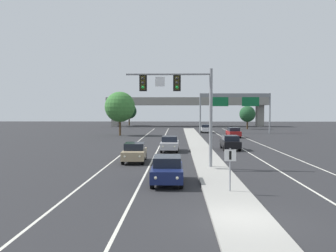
# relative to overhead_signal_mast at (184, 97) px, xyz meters

# --- Properties ---
(ground_plane) EXTENTS (260.00, 260.00, 0.00)m
(ground_plane) POSITION_rel_overhead_signal_mast_xyz_m (2.08, -13.32, -5.29)
(ground_plane) COLOR #28282B
(median_island) EXTENTS (2.40, 110.00, 0.15)m
(median_island) POSITION_rel_overhead_signal_mast_xyz_m (2.08, 4.68, -5.22)
(median_island) COLOR #9E9B93
(median_island) RESTS_ON ground
(lane_stripe_oncoming_center) EXTENTS (0.14, 100.00, 0.01)m
(lane_stripe_oncoming_center) POSITION_rel_overhead_signal_mast_xyz_m (-2.62, 11.68, -5.29)
(lane_stripe_oncoming_center) COLOR silver
(lane_stripe_oncoming_center) RESTS_ON ground
(lane_stripe_receding_center) EXTENTS (0.14, 100.00, 0.01)m
(lane_stripe_receding_center) POSITION_rel_overhead_signal_mast_xyz_m (6.78, 11.68, -5.29)
(lane_stripe_receding_center) COLOR silver
(lane_stripe_receding_center) RESTS_ON ground
(edge_stripe_left) EXTENTS (0.14, 100.00, 0.01)m
(edge_stripe_left) POSITION_rel_overhead_signal_mast_xyz_m (-5.92, 11.68, -5.29)
(edge_stripe_left) COLOR silver
(edge_stripe_left) RESTS_ON ground
(edge_stripe_right) EXTENTS (0.14, 100.00, 0.01)m
(edge_stripe_right) POSITION_rel_overhead_signal_mast_xyz_m (10.08, 11.68, -5.29)
(edge_stripe_right) COLOR silver
(edge_stripe_right) RESTS_ON ground
(overhead_signal_mast) EXTENTS (6.34, 0.44, 7.20)m
(overhead_signal_mast) POSITION_rel_overhead_signal_mast_xyz_m (0.00, 0.00, 0.00)
(overhead_signal_mast) COLOR gray
(overhead_signal_mast) RESTS_ON median_island
(median_sign_post) EXTENTS (0.60, 0.10, 2.20)m
(median_sign_post) POSITION_rel_overhead_signal_mast_xyz_m (2.25, -8.45, -3.70)
(median_sign_post) COLOR gray
(median_sign_post) RESTS_ON median_island
(car_oncoming_navy) EXTENTS (1.85, 4.48, 1.58)m
(car_oncoming_navy) POSITION_rel_overhead_signal_mast_xyz_m (-1.06, -5.67, -4.47)
(car_oncoming_navy) COLOR #141E4C
(car_oncoming_navy) RESTS_ON ground
(car_oncoming_tan) EXTENTS (1.93, 4.51, 1.58)m
(car_oncoming_tan) POSITION_rel_overhead_signal_mast_xyz_m (-4.04, 3.49, -4.47)
(car_oncoming_tan) COLOR tan
(car_oncoming_tan) RESTS_ON ground
(car_oncoming_silver) EXTENTS (1.89, 4.50, 1.58)m
(car_oncoming_silver) POSITION_rel_overhead_signal_mast_xyz_m (-1.28, 11.74, -4.47)
(car_oncoming_silver) COLOR #B7B7BC
(car_oncoming_silver) RESTS_ON ground
(car_receding_black) EXTENTS (1.83, 4.48, 1.58)m
(car_receding_black) POSITION_rel_overhead_signal_mast_xyz_m (5.27, 13.41, -4.47)
(car_receding_black) COLOR black
(car_receding_black) RESTS_ON ground
(car_receding_red) EXTENTS (1.91, 4.51, 1.58)m
(car_receding_red) POSITION_rel_overhead_signal_mast_xyz_m (8.36, 32.18, -4.47)
(car_receding_red) COLOR maroon
(car_receding_red) RESTS_ON ground
(car_receding_white) EXTENTS (1.83, 4.47, 1.58)m
(car_receding_white) POSITION_rel_overhead_signal_mast_xyz_m (4.94, 44.99, -4.47)
(car_receding_white) COLOR silver
(car_receding_white) RESTS_ON ground
(highway_sign_gantry) EXTENTS (13.28, 0.42, 7.50)m
(highway_sign_gantry) POSITION_rel_overhead_signal_mast_xyz_m (10.28, 43.55, 0.87)
(highway_sign_gantry) COLOR gray
(highway_sign_gantry) RESTS_ON ground
(overpass_bridge) EXTENTS (42.40, 6.40, 7.65)m
(overpass_bridge) POSITION_rel_overhead_signal_mast_xyz_m (2.08, 73.09, 0.49)
(overpass_bridge) COLOR gray
(overpass_bridge) RESTS_ON ground
(tree_far_left_a) EXTENTS (4.24, 4.24, 6.13)m
(tree_far_left_a) POSITION_rel_overhead_signal_mast_xyz_m (-14.16, 78.94, -1.29)
(tree_far_left_a) COLOR #4C3823
(tree_far_left_a) RESTS_ON ground
(tree_far_right_c) EXTENTS (3.64, 3.64, 5.27)m
(tree_far_right_c) POSITION_rel_overhead_signal_mast_xyz_m (15.43, 59.07, -1.85)
(tree_far_right_c) COLOR #4C3823
(tree_far_right_c) RESTS_ON ground
(tree_far_left_c) EXTENTS (5.15, 5.15, 7.45)m
(tree_far_left_c) POSITION_rel_overhead_signal_mast_xyz_m (-10.26, 36.34, -0.42)
(tree_far_left_c) COLOR #4C3823
(tree_far_left_c) RESTS_ON ground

